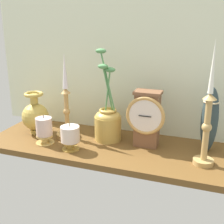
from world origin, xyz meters
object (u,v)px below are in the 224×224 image
brass_vase_jar (108,121)px  candlestick_tall_center (207,124)px  pillar_candle_near_clock (70,136)px  pillar_candle_front (44,130)px  candlestick_tall_left (67,113)px  mantel_clock (147,118)px  tall_ceramic_vase (210,120)px  brass_vase_bulbous (35,115)px

brass_vase_jar → candlestick_tall_center: bearing=-13.3°
brass_vase_jar → pillar_candle_near_clock: 17.69cm
candlestick_tall_center → pillar_candle_near_clock: size_ratio=4.08×
pillar_candle_front → candlestick_tall_left: bearing=56.6°
mantel_clock → candlestick_tall_center: size_ratio=0.52×
candlestick_tall_left → candlestick_tall_center: candlestick_tall_center is taller
candlestick_tall_center → pillar_candle_front: candlestick_tall_center is taller
candlestick_tall_center → tall_ceramic_vase: bearing=87.6°
mantel_clock → candlestick_tall_center: bearing=-19.9°
candlestick_tall_left → pillar_candle_front: (-5.81, -8.81, -5.22)cm
brass_vase_bulbous → tall_ceramic_vase: tall_ceramic_vase is taller
candlestick_tall_left → brass_vase_jar: size_ratio=0.95×
mantel_clock → candlestick_tall_left: size_ratio=0.63×
mantel_clock → brass_vase_jar: brass_vase_jar is taller
candlestick_tall_center → pillar_candle_near_clock: 50.80cm
candlestick_tall_left → mantel_clock: bearing=4.2°
candlestick_tall_left → tall_ceramic_vase: (56.98, 5.93, 1.73)cm
candlestick_tall_center → pillar_candle_front: (-62.31, -3.06, -9.26)cm
brass_vase_bulbous → brass_vase_jar: brass_vase_jar is taller
brass_vase_bulbous → brass_vase_jar: size_ratio=0.49×
mantel_clock → pillar_candle_front: mantel_clock is taller
pillar_candle_front → brass_vase_jar: bearing=28.5°
candlestick_tall_left → brass_vase_bulbous: (-15.63, -0.02, -2.98)cm
pillar_candle_near_clock → tall_ceramic_vase: tall_ceramic_vase is taller
brass_vase_jar → pillar_candle_near_clock: size_ratio=3.53×
brass_vase_jar → brass_vase_bulbous: bearing=-173.7°
pillar_candle_near_clock → tall_ceramic_vase: (50.12, 16.54, 7.38)cm
mantel_clock → candlestick_tall_left: candlestick_tall_left is taller
candlestick_tall_center → pillar_candle_near_clock: bearing=-174.4°
brass_vase_bulbous → pillar_candle_near_clock: (22.49, -10.59, -2.67)cm
pillar_candle_front → tall_ceramic_vase: 64.87cm
candlestick_tall_center → brass_vase_jar: size_ratio=1.15×
candlestick_tall_left → pillar_candle_near_clock: 13.85cm
mantel_clock → tall_ceramic_vase: 23.52cm
brass_vase_bulbous → pillar_candle_near_clock: bearing=-25.2°
candlestick_tall_center → tall_ceramic_vase: (0.49, 11.68, -2.31)cm
mantel_clock → pillar_candle_front: (-39.54, -11.31, -6.02)cm
candlestick_tall_left → pillar_candle_near_clock: (6.86, -10.62, -5.65)cm
candlestick_tall_left → brass_vase_bulbous: 15.91cm
mantel_clock → candlestick_tall_center: candlestick_tall_center is taller
pillar_candle_near_clock → tall_ceramic_vase: 53.29cm
pillar_candle_near_clock → tall_ceramic_vase: bearing=18.3°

